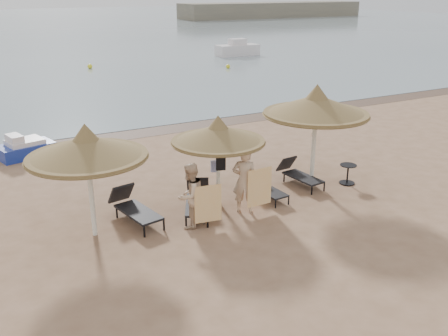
% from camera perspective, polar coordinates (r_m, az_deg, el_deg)
% --- Properties ---
extents(ground, '(160.00, 160.00, 0.00)m').
position_cam_1_polar(ground, '(13.73, -1.64, -6.21)').
color(ground, '#987257').
rests_on(ground, ground).
extents(wet_sand_strip, '(200.00, 1.60, 0.01)m').
position_cam_1_polar(wet_sand_strip, '(22.00, -12.74, 3.53)').
color(wet_sand_strip, brown).
rests_on(wet_sand_strip, ground).
extents(palapa_left, '(3.01, 3.01, 2.98)m').
position_cam_1_polar(palapa_left, '(12.62, -15.43, 2.26)').
color(palapa_left, silver).
rests_on(palapa_left, ground).
extents(palapa_center, '(2.71, 2.71, 2.69)m').
position_cam_1_polar(palapa_center, '(14.13, -0.68, 3.89)').
color(palapa_center, silver).
rests_on(palapa_center, ground).
extents(palapa_right, '(3.31, 3.31, 3.28)m').
position_cam_1_polar(palapa_right, '(15.75, 10.49, 7.02)').
color(palapa_right, silver).
rests_on(palapa_right, ground).
extents(lounger_far_left, '(1.02, 2.06, 0.88)m').
position_cam_1_polar(lounger_far_left, '(13.92, -10.34, -4.37)').
color(lounger_far_left, black).
rests_on(lounger_far_left, ground).
extents(lounger_near_left, '(1.41, 1.99, 0.86)m').
position_cam_1_polar(lounger_near_left, '(14.23, -3.05, -3.55)').
color(lounger_near_left, black).
rests_on(lounger_near_left, ground).
extents(lounger_near_right, '(0.64, 1.64, 0.72)m').
position_cam_1_polar(lounger_near_right, '(15.27, 4.68, -2.14)').
color(lounger_near_right, black).
rests_on(lounger_near_right, ground).
extents(lounger_far_right, '(0.75, 1.80, 0.79)m').
position_cam_1_polar(lounger_far_right, '(16.39, 8.46, -0.61)').
color(lounger_far_right, black).
rests_on(lounger_far_right, ground).
extents(side_table, '(0.54, 0.54, 0.65)m').
position_cam_1_polar(side_table, '(16.73, 13.94, -0.75)').
color(side_table, black).
rests_on(side_table, ground).
extents(person_left, '(1.13, 0.98, 2.07)m').
position_cam_1_polar(person_left, '(13.11, -3.89, -2.60)').
color(person_left, '#D1AE8B').
rests_on(person_left, ground).
extents(person_right, '(1.21, 1.12, 2.21)m').
position_cam_1_polar(person_right, '(13.93, 2.36, -0.85)').
color(person_right, '#D1AE8B').
rests_on(person_right, ground).
extents(towel_left, '(0.74, 0.13, 1.04)m').
position_cam_1_polar(towel_left, '(13.08, -1.83, -4.12)').
color(towel_left, orange).
rests_on(towel_left, ground).
extents(towel_right, '(0.80, 0.05, 1.12)m').
position_cam_1_polar(towel_right, '(14.03, 4.09, -2.20)').
color(towel_right, orange).
rests_on(towel_right, ground).
extents(bag_patterned, '(0.28, 0.17, 0.34)m').
position_cam_1_polar(bag_patterned, '(14.59, -0.99, 0.21)').
color(bag_patterned, white).
rests_on(bag_patterned, ground).
extents(bag_dark, '(0.29, 0.18, 0.39)m').
position_cam_1_polar(bag_dark, '(14.25, -0.37, 0.50)').
color(bag_dark, black).
rests_on(bag_dark, ground).
extents(pedal_boat, '(2.18, 1.61, 0.91)m').
position_cam_1_polar(pedal_boat, '(20.27, -21.79, 2.14)').
color(pedal_boat, navy).
rests_on(pedal_boat, ground).
extents(buoy_mid, '(0.38, 0.38, 0.38)m').
position_cam_1_polar(buoy_mid, '(41.21, -15.08, 11.15)').
color(buoy_mid, yellow).
rests_on(buoy_mid, ground).
extents(buoy_right, '(0.33, 0.33, 0.33)m').
position_cam_1_polar(buoy_right, '(40.00, 0.46, 11.54)').
color(buoy_right, yellow).
rests_on(buoy_right, ground).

